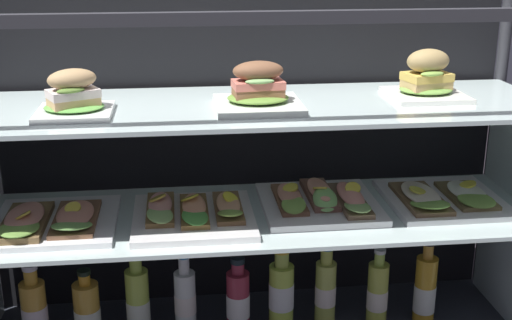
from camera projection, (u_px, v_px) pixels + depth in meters
The scene contains 21 objects.
case_frame at pixel (250, 154), 1.90m from camera, with size 1.54×0.50×0.96m.
riser_lower_tier at pixel (256, 278), 1.86m from camera, with size 1.47×0.43×0.36m.
shelf_lower_glass at pixel (256, 215), 1.80m from camera, with size 1.49×0.45×0.01m, color silver.
riser_upper_tier at pixel (256, 162), 1.76m from camera, with size 1.47×0.43×0.28m.
shelf_upper_glass at pixel (256, 106), 1.71m from camera, with size 1.49×0.45×0.01m, color silver.
plated_roll_sandwich_far_right at pixel (73, 98), 1.59m from camera, with size 0.18×0.18×0.11m.
plated_roll_sandwich_far_left at pixel (259, 92), 1.66m from camera, with size 0.21×0.21×0.12m.
plated_roll_sandwich_right_of_center at pixel (427, 79), 1.77m from camera, with size 0.19×0.19×0.13m.
open_sandwich_tray_right_of_center at pixel (51, 221), 1.70m from camera, with size 0.31×0.32×0.06m.
open_sandwich_tray_center at pixel (193, 213), 1.75m from camera, with size 0.31×0.32×0.06m.
open_sandwich_tray_near_right_corner at pixel (321, 201), 1.83m from camera, with size 0.31×0.32×0.07m.
open_sandwich_tray_mid_right at pixel (443, 198), 1.86m from camera, with size 0.31×0.32×0.05m.
juice_bottle_front_second at pixel (35, 313), 1.84m from camera, with size 0.07×0.07×0.24m.
juice_bottle_front_right_end at pixel (87, 312), 1.87m from camera, with size 0.07×0.07×0.21m.
juice_bottle_front_left_end at pixel (138, 303), 1.89m from camera, with size 0.07×0.07×0.25m.
juice_bottle_tucked_behind at pixel (185, 301), 1.90m from camera, with size 0.06×0.06×0.25m.
juice_bottle_near_post at pixel (238, 301), 1.90m from camera, with size 0.07×0.07×0.23m.
juice_bottle_back_left at pixel (281, 294), 1.92m from camera, with size 0.07×0.07×0.25m.
juice_bottle_back_right at pixel (325, 290), 1.95m from camera, with size 0.06×0.06×0.24m.
juice_bottle_front_fourth at pixel (377, 293), 1.95m from camera, with size 0.06×0.06×0.23m.
juice_bottle_back_center at pixel (425, 290), 1.96m from camera, with size 0.06×0.06×0.25m.
Camera 1 is at (-0.20, -1.66, 1.10)m, focal length 48.05 mm.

